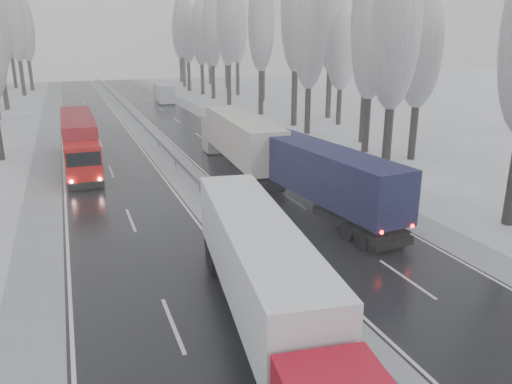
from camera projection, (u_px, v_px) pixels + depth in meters
carriageway_right at (260, 178)px, 38.28m from camera, size 7.50×200.00×0.03m
carriageway_left at (120, 192)px, 34.71m from camera, size 7.50×200.00×0.03m
median_slush at (193, 184)px, 36.49m from camera, size 3.00×200.00×0.04m
shoulder_right at (317, 172)px, 39.96m from camera, size 2.40×200.00×0.04m
shoulder_left at (43, 200)px, 33.02m from camera, size 2.40×200.00×0.04m
median_guardrail at (193, 177)px, 36.31m from camera, size 0.12×200.00×0.76m
tree_18 at (396, 32)px, 35.61m from camera, size 3.60×3.60×16.58m
tree_19 at (421, 49)px, 41.44m from camera, size 3.60×3.60×14.57m
tree_20 at (372, 40)px, 44.19m from camera, size 3.60×3.60×15.71m
tree_21 at (369, 19)px, 47.97m from camera, size 3.60×3.60×18.62m
tree_22 at (310, 38)px, 53.18m from camera, size 3.60×3.60×15.86m
tree_23 at (342, 51)px, 59.33m from camera, size 3.60×3.60×13.55m
tree_24 at (296, 12)px, 57.45m from camera, size 3.60×3.60×20.49m
tree_25 at (332, 20)px, 63.57m from camera, size 3.60×3.60×19.44m
tree_26 at (261, 24)px, 66.81m from camera, size 3.60×3.60×18.78m
tree_27 at (296, 30)px, 73.03m from camera, size 3.60×3.60×17.62m
tree_28 at (228, 22)px, 75.77m from camera, size 3.60×3.60×19.62m
tree_29 at (263, 29)px, 82.13m from camera, size 3.60×3.60×18.11m
tree_30 at (212, 30)px, 84.88m from camera, size 3.60×3.60×17.86m
tree_31 at (237, 28)px, 90.33m from camera, size 3.60×3.60×18.58m
tree_32 at (201, 33)px, 91.71m from camera, size 3.60×3.60×17.33m
tree_33 at (212, 43)px, 96.91m from camera, size 3.60×3.60×14.33m
tree_34 at (187, 32)px, 97.69m from camera, size 3.60×3.60×17.63m
tree_35 at (226, 31)px, 104.27m from camera, size 3.60×3.60×18.25m
tree_36 at (182, 25)px, 106.43m from camera, size 3.60×3.60×20.23m
tree_37 at (209, 37)px, 113.10m from camera, size 3.60×3.60×16.37m
tree_38 at (180, 32)px, 116.87m from camera, size 3.60×3.60×17.97m
tree_39 at (188, 37)px, 121.73m from camera, size 3.60×3.60×16.19m
tree_74 at (15, 24)px, 89.52m from camera, size 3.60×3.60×19.68m
tree_76 at (25, 29)px, 98.47m from camera, size 3.60×3.60×18.55m
tree_78 at (8, 26)px, 102.97m from camera, size 3.60×3.60×19.55m
truck_blue_box at (312, 172)px, 30.56m from camera, size 4.17×16.41×4.17m
truck_cream_box at (238, 138)px, 40.11m from camera, size 3.76×17.47×4.45m
box_truck_distant at (164, 93)px, 82.53m from camera, size 3.00×8.34×3.07m
truck_red_white at (264, 276)px, 17.40m from camera, size 4.44×15.66×3.98m
truck_red_red at (79, 138)px, 41.28m from camera, size 2.55×15.81×4.05m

